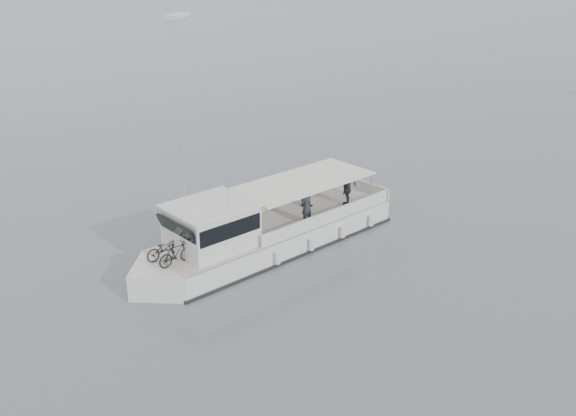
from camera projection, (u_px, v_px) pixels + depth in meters
name	position (u px, v px, depth m)	size (l,w,h in m)	color
ground	(392.00, 253.00, 25.91)	(1400.00, 1400.00, 0.00)	#525A60
tour_boat	(256.00, 234.00, 25.60)	(12.13, 6.58, 5.18)	white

